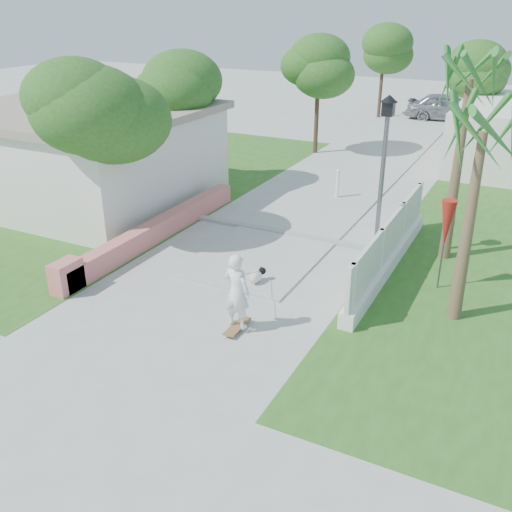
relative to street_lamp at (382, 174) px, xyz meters
The scene contains 20 objects.
ground 6.67m from the street_lamp, 117.80° to the right, with size 90.00×90.00×0.00m, color #B7B7B2.
path_strip 14.98m from the street_lamp, 101.31° to the left, with size 3.20×36.00×0.06m, color #B7B7B2.
curb 3.78m from the street_lamp, behind, with size 6.50×0.25×0.10m, color #999993.
grass_left 10.49m from the street_lamp, 165.83° to the left, with size 8.00×20.00×0.01m, color #305B1C.
pink_wall 6.83m from the street_lamp, 162.57° to the right, with size 0.45×8.20×0.80m.
house_left 10.94m from the street_lamp, behind, with size 8.40×7.40×3.23m.
lattice_fence 2.01m from the street_lamp, 44.82° to the right, with size 0.35×7.00×1.50m.
street_lamp is the anchor object (origin of this frame).
bollard 5.56m from the street_lamp, 120.96° to the left, with size 0.14×0.14×1.09m.
patio_umbrella 2.27m from the street_lamp, 27.76° to the right, with size 0.36×0.36×2.30m.
tree_left_near 7.92m from the street_lamp, 161.15° to the right, with size 3.60×3.60×5.28m.
tree_left_mid 8.96m from the street_lamp, 160.42° to the left, with size 3.20×3.20×4.85m.
tree_path_left 12.10m from the street_lamp, 119.30° to the left, with size 3.40×3.40×5.23m.
tree_path_right 14.52m from the street_lamp, 88.74° to the left, with size 3.00×3.00×4.79m.
tree_path_far 21.30m from the street_lamp, 105.50° to the left, with size 3.20×3.20×5.17m.
palm_far 2.85m from the street_lamp, 30.47° to the left, with size 1.80×1.80×5.30m.
palm_near 3.72m from the street_lamp, 42.61° to the right, with size 1.80×1.80×4.70m.
skateboarder 4.92m from the street_lamp, 113.89° to the right, with size 0.96×2.79×1.81m.
dog 4.23m from the street_lamp, 127.76° to the right, with size 0.43×0.61×0.44m.
parked_car 21.28m from the street_lamp, 94.75° to the left, with size 1.89×4.70×1.60m, color #AFB2B7.
Camera 1 is at (6.48, -8.82, 6.58)m, focal length 40.00 mm.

